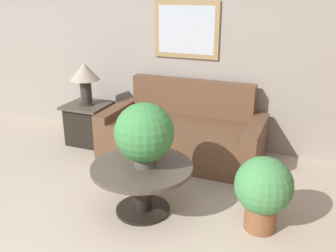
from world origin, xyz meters
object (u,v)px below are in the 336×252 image
object	(u,v)px
table_lamp	(85,75)
potted_plant_floor	(263,190)
couch_main	(183,134)
coffee_table	(142,178)
side_table	(89,123)
potted_plant_on_table	(144,133)

from	to	relation	value
table_lamp	potted_plant_floor	size ratio (longest dim) A/B	0.82
couch_main	coffee_table	bearing A→B (deg)	-86.55
table_lamp	side_table	bearing A→B (deg)	0.00
table_lamp	couch_main	bearing A→B (deg)	2.64
coffee_table	potted_plant_floor	bearing A→B (deg)	7.37
coffee_table	side_table	size ratio (longest dim) A/B	1.68
potted_plant_on_table	potted_plant_floor	bearing A→B (deg)	7.39
side_table	potted_plant_floor	distance (m)	2.82
couch_main	table_lamp	world-z (taller)	table_lamp
table_lamp	potted_plant_floor	bearing A→B (deg)	-24.27
potted_plant_on_table	couch_main	bearing A→B (deg)	94.68
side_table	table_lamp	distance (m)	0.68
couch_main	potted_plant_on_table	world-z (taller)	potted_plant_on_table
table_lamp	potted_plant_on_table	size ratio (longest dim) A/B	0.94
couch_main	side_table	size ratio (longest dim) A/B	3.53
side_table	table_lamp	size ratio (longest dim) A/B	1.00
couch_main	side_table	world-z (taller)	couch_main
side_table	potted_plant_on_table	distance (m)	2.05
coffee_table	side_table	world-z (taller)	side_table
side_table	potted_plant_floor	bearing A→B (deg)	-24.27
coffee_table	potted_plant_floor	distance (m)	1.12
potted_plant_on_table	potted_plant_floor	distance (m)	1.17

